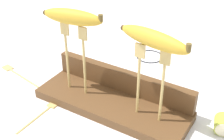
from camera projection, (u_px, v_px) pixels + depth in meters
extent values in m
plane|color=silver|center=(112.00, 108.00, 0.90)|extent=(3.00, 3.00, 0.00)
cube|color=brown|center=(112.00, 104.00, 0.89)|extent=(0.44, 0.15, 0.03)
cube|color=brown|center=(123.00, 80.00, 0.91)|extent=(0.43, 0.02, 0.06)
cylinder|color=tan|center=(67.00, 62.00, 0.90)|extent=(0.01, 0.01, 0.17)
cube|color=tan|center=(65.00, 28.00, 0.85)|extent=(0.03, 0.01, 0.04)
cylinder|color=tan|center=(84.00, 67.00, 0.87)|extent=(0.01, 0.01, 0.17)
cube|color=tan|center=(83.00, 33.00, 0.82)|extent=(0.03, 0.01, 0.04)
cylinder|color=tan|center=(138.00, 86.00, 0.80)|extent=(0.01, 0.01, 0.17)
cube|color=tan|center=(140.00, 51.00, 0.75)|extent=(0.03, 0.01, 0.04)
cylinder|color=tan|center=(162.00, 94.00, 0.77)|extent=(0.01, 0.01, 0.17)
cube|color=tan|center=(165.00, 58.00, 0.72)|extent=(0.03, 0.01, 0.04)
ellipsoid|color=gold|center=(73.00, 17.00, 0.81)|extent=(0.17, 0.07, 0.04)
cylinder|color=brown|center=(101.00, 18.00, 0.78)|extent=(0.01, 0.01, 0.02)
sphere|color=#3F2D19|center=(45.00, 13.00, 0.84)|extent=(0.01, 0.01, 0.01)
ellipsoid|color=gold|center=(154.00, 39.00, 0.71)|extent=(0.19, 0.07, 0.04)
cylinder|color=brown|center=(189.00, 48.00, 0.66)|extent=(0.01, 0.01, 0.02)
sphere|color=#3F2D19|center=(123.00, 28.00, 0.77)|extent=(0.01, 0.01, 0.01)
cylinder|color=tan|center=(34.00, 119.00, 0.85)|extent=(0.01, 0.13, 0.01)
cube|color=tan|center=(54.00, 103.00, 0.91)|extent=(0.03, 0.04, 0.01)
cylinder|color=tan|center=(24.00, 78.00, 1.03)|extent=(0.16, 0.04, 0.01)
cube|color=tan|center=(8.00, 67.00, 1.08)|extent=(0.04, 0.03, 0.01)
cylinder|color=#B2C138|center=(223.00, 124.00, 0.81)|extent=(0.05, 0.06, 0.04)
cylinder|color=beige|center=(223.00, 130.00, 0.79)|extent=(0.04, 0.01, 0.04)
torus|color=black|center=(150.00, 56.00, 1.15)|extent=(0.10, 0.10, 0.01)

